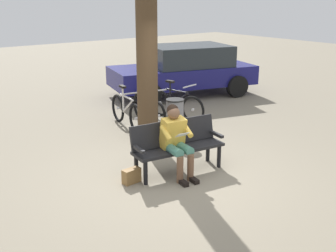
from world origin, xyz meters
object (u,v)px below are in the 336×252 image
litter_bin (175,118)px  parked_car (184,69)px  bicycle_green (176,105)px  bench (176,143)px  person_reading (176,138)px  bicycle_purple (149,109)px  tree_trunk (147,49)px  handbag (131,176)px  bicycle_black (127,112)px

litter_bin → parked_car: size_ratio=0.18×
bicycle_green → litter_bin: bearing=-51.7°
bench → person_reading: person_reading is taller
bicycle_purple → litter_bin: bearing=3.3°
person_reading → tree_trunk: (-0.58, -1.64, 1.24)m
handbag → tree_trunk: tree_trunk is taller
person_reading → bicycle_purple: bearing=-108.5°
bench → bicycle_green: bicycle_green is taller
bicycle_green → tree_trunk: bearing=-69.5°
litter_bin → bicycle_purple: (-0.12, -1.12, -0.06)m
bench → bicycle_black: size_ratio=0.99×
person_reading → bicycle_black: bearing=-98.0°
person_reading → bicycle_green: 3.33m
tree_trunk → litter_bin: size_ratio=4.56×
bench → litter_bin: bearing=-119.8°
tree_trunk → parked_car: (-3.37, -2.90, -1.13)m
parked_car → bicycle_green: bearing=61.0°
person_reading → litter_bin: bearing=-120.1°
handbag → bicycle_green: bearing=-139.8°
handbag → bicycle_purple: 3.25m
bicycle_green → parked_car: parked_car is taller
litter_bin → bicycle_green: bicycle_green is taller
tree_trunk → bicycle_black: 1.93m
parked_car → handbag: bearing=57.6°
person_reading → bicycle_green: size_ratio=0.73×
person_reading → tree_trunk: bearing=-101.6°
tree_trunk → bicycle_black: bearing=-100.6°
bicycle_green → handbag: bearing=-61.9°
bicycle_green → bicycle_black: same height
bicycle_black → bicycle_purple: bearing=86.3°
bench → parked_car: bearing=-123.1°
handbag → litter_bin: litter_bin is taller
tree_trunk → bicycle_green: bearing=-147.4°
bench → handbag: bench is taller
bench → person_reading: size_ratio=1.37×
bench → bicycle_purple: bearing=-107.5°
bicycle_green → bicycle_purple: (0.75, -0.08, 0.00)m
bench → person_reading: (0.13, 0.15, 0.16)m
person_reading → bicycle_purple: (-1.33, -2.67, -0.31)m
litter_bin → bicycle_green: size_ratio=0.50×
person_reading → litter_bin: person_reading is taller
litter_bin → tree_trunk: bearing=-8.4°
bench → litter_bin: bench is taller
bicycle_purple → parked_car: size_ratio=0.37×
person_reading → handbag: 0.96m
tree_trunk → bicycle_green: 2.35m
person_reading → bicycle_black: (-0.79, -2.78, -0.31)m
parked_car → bench: bearing=63.9°
bicycle_green → bicycle_purple: same height
bench → litter_bin: (-1.08, -1.39, -0.09)m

